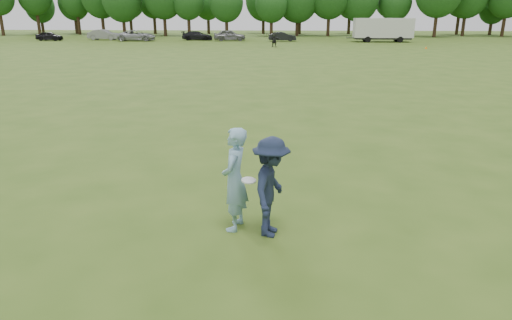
% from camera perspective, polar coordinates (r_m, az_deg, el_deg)
% --- Properties ---
extents(ground, '(200.00, 200.00, 0.00)m').
position_cam_1_polar(ground, '(9.28, -2.19, -7.46)').
color(ground, '#345016').
rests_on(ground, ground).
extents(thrower, '(0.59, 0.80, 2.00)m').
position_cam_1_polar(thrower, '(8.57, -2.68, -2.45)').
color(thrower, '#80ADC6').
rests_on(thrower, ground).
extents(defender, '(0.92, 1.33, 1.89)m').
position_cam_1_polar(defender, '(8.34, 1.89, -3.42)').
color(defender, '#1A233A').
rests_on(defender, ground).
extents(player_far_d, '(1.66, 0.72, 1.73)m').
position_cam_1_polar(player_far_d, '(56.42, 2.29, 14.81)').
color(player_far_d, black).
rests_on(player_far_d, ground).
extents(car_a, '(3.92, 1.80, 1.30)m').
position_cam_1_polar(car_a, '(75.45, -24.42, 13.92)').
color(car_a, black).
rests_on(car_a, ground).
extents(car_b, '(4.69, 1.74, 1.53)m').
position_cam_1_polar(car_b, '(74.23, -18.47, 14.63)').
color(car_b, gray).
rests_on(car_b, ground).
extents(car_c, '(5.59, 2.89, 1.51)m').
position_cam_1_polar(car_c, '(70.46, -14.69, 14.81)').
color(car_c, '#9F9FA3').
rests_on(car_c, ground).
extents(car_d, '(4.52, 1.84, 1.31)m').
position_cam_1_polar(car_d, '(70.75, -7.35, 15.16)').
color(car_d, black).
rests_on(car_d, ground).
extents(car_e, '(4.82, 2.44, 1.57)m').
position_cam_1_polar(car_e, '(68.76, -3.31, 15.30)').
color(car_e, slate).
rests_on(car_e, ground).
extents(car_f, '(4.04, 1.71, 1.30)m').
position_cam_1_polar(car_f, '(67.69, 3.31, 15.14)').
color(car_f, black).
rests_on(car_f, ground).
extents(field_cone, '(0.28, 0.28, 0.30)m').
position_cam_1_polar(field_cone, '(56.85, 20.49, 13.03)').
color(field_cone, orange).
rests_on(field_cone, ground).
extents(disc_in_play, '(0.31, 0.31, 0.07)m').
position_cam_1_polar(disc_in_play, '(8.32, -0.93, -2.56)').
color(disc_in_play, white).
rests_on(disc_in_play, ground).
extents(cargo_trailer, '(9.00, 2.75, 3.20)m').
position_cam_1_polar(cargo_trailer, '(68.29, 15.59, 15.51)').
color(cargo_trailer, silver).
rests_on(cargo_trailer, ground).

